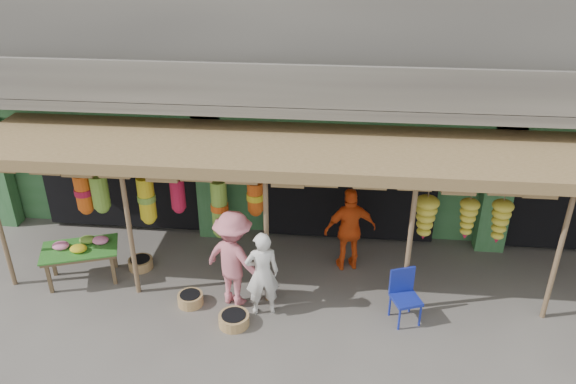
# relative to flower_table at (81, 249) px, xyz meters

# --- Properties ---
(ground) EXTENTS (80.00, 80.00, 0.00)m
(ground) POSITION_rel_flower_table_xyz_m (5.19, -0.11, -0.68)
(ground) COLOR #514C47
(ground) RESTS_ON ground
(building) EXTENTS (16.40, 6.80, 7.00)m
(building) POSITION_rel_flower_table_xyz_m (5.19, 4.75, 2.68)
(building) COLOR gray
(building) RESTS_ON ground
(awning) EXTENTS (14.00, 2.70, 2.79)m
(awning) POSITION_rel_flower_table_xyz_m (5.06, 0.69, 1.89)
(awning) COLOR brown
(awning) RESTS_ON ground
(flower_table) EXTENTS (1.61, 1.25, 0.85)m
(flower_table) POSITION_rel_flower_table_xyz_m (0.00, 0.00, 0.00)
(flower_table) COLOR brown
(flower_table) RESTS_ON ground
(blue_chair) EXTENTS (0.60, 0.61, 0.98)m
(blue_chair) POSITION_rel_flower_table_xyz_m (6.15, -0.57, -0.14)
(blue_chair) COLOR navy
(blue_chair) RESTS_ON ground
(basket_left) EXTENTS (0.54, 0.54, 0.21)m
(basket_left) POSITION_rel_flower_table_xyz_m (0.97, 0.46, -0.58)
(basket_left) COLOR olive
(basket_left) RESTS_ON ground
(basket_mid) EXTENTS (0.70, 0.70, 0.21)m
(basket_mid) POSITION_rel_flower_table_xyz_m (3.19, -1.07, -0.58)
(basket_mid) COLOR #8B5F3E
(basket_mid) RESTS_ON ground
(basket_right) EXTENTS (0.61, 0.61, 0.21)m
(basket_right) POSITION_rel_flower_table_xyz_m (2.28, -0.58, -0.58)
(basket_right) COLOR #9C6948
(basket_right) RESTS_ON ground
(person_front) EXTENTS (0.69, 0.55, 1.67)m
(person_front) POSITION_rel_flower_table_xyz_m (3.65, -0.66, 0.15)
(person_front) COLOR silver
(person_front) RESTS_ON ground
(person_vendor) EXTENTS (1.13, 0.70, 1.79)m
(person_vendor) POSITION_rel_flower_table_xyz_m (5.19, 0.91, 0.21)
(person_vendor) COLOR #E44C15
(person_vendor) RESTS_ON ground
(person_shopper) EXTENTS (1.41, 1.17, 1.89)m
(person_shopper) POSITION_rel_flower_table_xyz_m (3.11, -0.42, 0.26)
(person_shopper) COLOR #CF6D7A
(person_shopper) RESTS_ON ground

